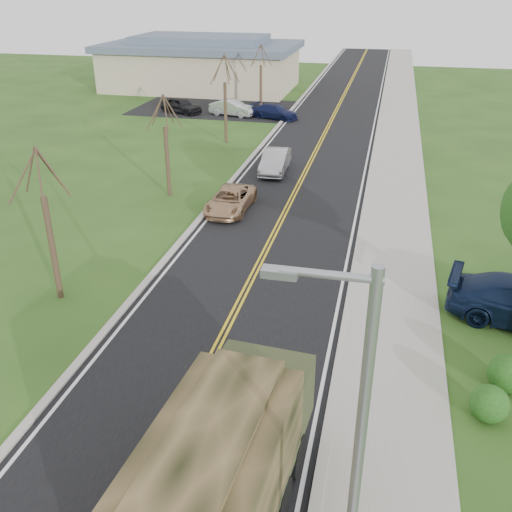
% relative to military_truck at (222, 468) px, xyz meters
% --- Properties ---
extents(road, '(8.00, 120.00, 0.01)m').
position_rel_military_truck_xyz_m(road, '(-2.23, 38.81, -2.03)').
color(road, black).
rests_on(road, ground).
extents(curb_right, '(0.30, 120.00, 0.12)m').
position_rel_military_truck_xyz_m(curb_right, '(1.92, 38.81, -1.97)').
color(curb_right, '#9E998E').
rests_on(curb_right, ground).
extents(sidewalk_right, '(3.20, 120.00, 0.10)m').
position_rel_military_truck_xyz_m(sidewalk_right, '(3.67, 38.81, -1.98)').
color(sidewalk_right, '#9E998E').
rests_on(sidewalk_right, ground).
extents(curb_left, '(0.30, 120.00, 0.10)m').
position_rel_military_truck_xyz_m(curb_left, '(-6.38, 38.81, -1.98)').
color(curb_left, '#9E998E').
rests_on(curb_left, ground).
extents(street_light, '(1.65, 0.22, 8.00)m').
position_rel_military_truck_xyz_m(street_light, '(2.67, -1.69, 2.40)').
color(street_light, gray).
rests_on(street_light, ground).
extents(bare_tree_a, '(1.93, 2.26, 6.08)m').
position_rel_military_truck_xyz_m(bare_tree_a, '(-9.24, 8.81, 0.60)').
color(bare_tree_a, '#38281C').
rests_on(bare_tree_a, ground).
extents(bare_tree_b, '(1.83, 2.14, 5.73)m').
position_rel_military_truck_xyz_m(bare_tree_b, '(-9.24, 20.81, 0.45)').
color(bare_tree_b, '#38281C').
rests_on(bare_tree_b, ground).
extents(bare_tree_c, '(2.04, 2.39, 6.42)m').
position_rel_military_truck_xyz_m(bare_tree_c, '(-9.24, 32.81, 0.75)').
color(bare_tree_c, '#38281C').
rests_on(bare_tree_c, ground).
extents(bare_tree_d, '(1.88, 2.20, 5.91)m').
position_rel_military_truck_xyz_m(bare_tree_d, '(-9.24, 44.81, 0.52)').
color(bare_tree_d, '#38281C').
rests_on(bare_tree_d, ground).
extents(commercial_building, '(25.50, 21.50, 5.65)m').
position_rel_military_truck_xyz_m(commercial_building, '(-18.22, 54.78, 0.66)').
color(commercial_building, tan).
rests_on(commercial_building, ground).
extents(military_truck, '(3.00, 7.28, 3.54)m').
position_rel_military_truck_xyz_m(military_truck, '(0.00, 0.00, 0.00)').
color(military_truck, black).
rests_on(military_truck, ground).
extents(suv_champagne, '(2.13, 4.42, 1.22)m').
position_rel_military_truck_xyz_m(suv_champagne, '(-5.16, 19.26, -1.42)').
color(suv_champagne, tan).
rests_on(suv_champagne, ground).
extents(sedan_silver, '(1.67, 4.39, 1.43)m').
position_rel_military_truck_xyz_m(sedan_silver, '(-4.15, 26.46, -1.32)').
color(sedan_silver, '#A5A5AA').
rests_on(sedan_silver, ground).
extents(lot_car_dark, '(4.43, 3.13, 1.40)m').
position_rel_military_truck_xyz_m(lot_car_dark, '(-16.14, 41.94, -1.33)').
color(lot_car_dark, black).
rests_on(lot_car_dark, ground).
extents(lot_car_silver, '(4.43, 2.36, 1.39)m').
position_rel_military_truck_xyz_m(lot_car_silver, '(-11.22, 41.93, -1.34)').
color(lot_car_silver, silver).
rests_on(lot_car_silver, ground).
extents(lot_car_navy, '(4.63, 3.02, 1.25)m').
position_rel_military_truck_xyz_m(lot_car_navy, '(-7.23, 41.60, -1.41)').
color(lot_car_navy, '#10163D').
rests_on(lot_car_navy, ground).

